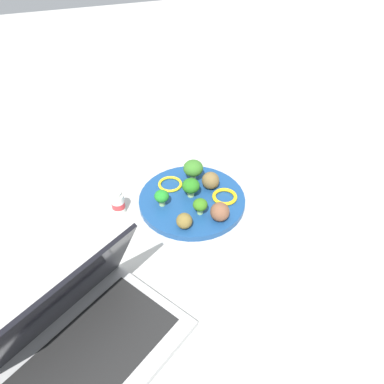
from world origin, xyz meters
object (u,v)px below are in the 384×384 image
(meatball_mid_left, at_px, (220,212))
(fork, at_px, (272,174))
(pepper_ring_near_rim, at_px, (170,184))
(pepper_ring_mid_left, at_px, (225,197))
(knife, at_px, (278,182))
(broccoli_floret_mid_left, at_px, (200,205))
(broccoli_floret_center, at_px, (193,168))
(meatball_front_right, at_px, (184,221))
(yogurt_bottle, at_px, (118,203))
(broccoli_floret_front_left, at_px, (190,186))
(broccoli_floret_mid_right, at_px, (162,198))
(meatball_front_left, at_px, (211,180))
(laptop, at_px, (85,339))
(plate, at_px, (192,200))
(napkin, at_px, (272,180))

(meatball_mid_left, xyz_separation_m, fork, (0.22, 0.12, -0.03))
(pepper_ring_near_rim, distance_m, pepper_ring_mid_left, 0.15)
(knife, bearing_deg, pepper_ring_near_rim, 165.19)
(broccoli_floret_mid_left, xyz_separation_m, broccoli_floret_center, (0.03, 0.13, 0.01))
(meatball_front_right, height_order, yogurt_bottle, yogurt_bottle)
(broccoli_floret_center, height_order, yogurt_bottle, broccoli_floret_center)
(broccoli_floret_center, bearing_deg, broccoli_floret_front_left, -116.40)
(meatball_mid_left, bearing_deg, pepper_ring_near_rim, 115.22)
(meatball_front_right, bearing_deg, broccoli_floret_mid_right, 108.43)
(fork, bearing_deg, broccoli_floret_mid_left, -160.77)
(meatball_front_right, distance_m, meatball_mid_left, 0.09)
(broccoli_floret_mid_left, distance_m, pepper_ring_mid_left, 0.09)
(meatball_front_left, relative_size, fork, 0.39)
(yogurt_bottle, distance_m, laptop, 0.37)
(meatball_front_left, bearing_deg, yogurt_bottle, 179.12)
(broccoli_floret_mid_left, height_order, pepper_ring_near_rim, broccoli_floret_mid_left)
(plate, height_order, meatball_front_left, meatball_front_left)
(broccoli_floret_front_left, distance_m, napkin, 0.25)
(yogurt_bottle, bearing_deg, meatball_front_right, -41.48)
(broccoli_floret_mid_left, bearing_deg, knife, 11.81)
(knife, relative_size, yogurt_bottle, 2.21)
(meatball_front_left, xyz_separation_m, laptop, (-0.37, -0.34, -0.00))
(broccoli_floret_center, bearing_deg, plate, -111.73)
(broccoli_floret_mid_right, relative_size, meatball_front_left, 0.94)
(broccoli_floret_front_left, xyz_separation_m, knife, (0.25, -0.02, -0.04))
(pepper_ring_mid_left, height_order, laptop, laptop)
(broccoli_floret_mid_left, height_order, meatball_front_right, broccoli_floret_mid_left)
(broccoli_floret_mid_left, xyz_separation_m, broccoli_floret_mid_right, (-0.08, 0.06, 0.00))
(meatball_mid_left, bearing_deg, laptop, -147.89)
(broccoli_floret_center, height_order, meatball_front_right, broccoli_floret_center)
(meatball_mid_left, xyz_separation_m, yogurt_bottle, (-0.23, 0.12, -0.01))
(fork, xyz_separation_m, yogurt_bottle, (-0.44, 0.00, 0.02))
(pepper_ring_near_rim, height_order, fork, pepper_ring_near_rim)
(plate, bearing_deg, broccoli_floret_mid_left, -91.50)
(knife, relative_size, laptop, 0.37)
(meatball_front_left, xyz_separation_m, fork, (0.19, 0.00, -0.03))
(meatball_front_right, distance_m, yogurt_bottle, 0.18)
(broccoli_floret_mid_left, distance_m, laptop, 0.40)
(knife, bearing_deg, broccoli_floret_center, 160.28)
(meatball_front_right, relative_size, napkin, 0.23)
(broccoli_floret_front_left, relative_size, meatball_front_right, 1.34)
(broccoli_floret_front_left, bearing_deg, meatball_mid_left, -68.84)
(plate, relative_size, meatball_front_right, 7.15)
(yogurt_bottle, xyz_separation_m, laptop, (-0.12, -0.34, 0.01))
(napkin, xyz_separation_m, yogurt_bottle, (-0.43, 0.02, 0.03))
(broccoli_floret_front_left, height_order, pepper_ring_mid_left, broccoli_floret_front_left)
(meatball_front_right, relative_size, meatball_mid_left, 0.82)
(broccoli_floret_mid_left, relative_size, pepper_ring_near_rim, 0.66)
(pepper_ring_mid_left, bearing_deg, knife, 6.95)
(napkin, bearing_deg, plate, -177.77)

